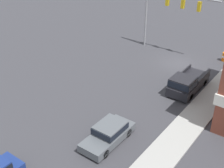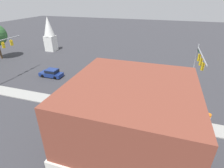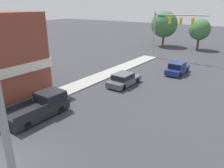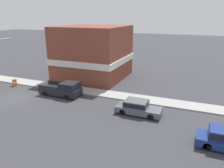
# 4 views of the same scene
# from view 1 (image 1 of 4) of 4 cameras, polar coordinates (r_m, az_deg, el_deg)

# --- Properties ---
(ground_plane) EXTENTS (200.00, 200.00, 0.00)m
(ground_plane) POSITION_cam_1_polar(r_m,az_deg,el_deg) (35.71, 11.98, 3.64)
(ground_plane) COLOR #38383D
(near_signal_assembly) EXTENTS (8.89, 0.49, 7.38)m
(near_signal_assembly) POSITION_cam_1_polar(r_m,az_deg,el_deg) (36.99, 10.47, 13.88)
(near_signal_assembly) COLOR gray
(near_signal_assembly) RESTS_ON ground
(car_lead) EXTENTS (1.93, 4.65, 1.46)m
(car_lead) POSITION_cam_1_polar(r_m,az_deg,el_deg) (23.37, -0.59, -8.93)
(car_lead) COLOR black
(car_lead) RESTS_ON ground
(pickup_truck_parked) EXTENTS (2.15, 5.23, 1.85)m
(pickup_truck_parked) POSITION_cam_1_polar(r_m,az_deg,el_deg) (30.07, 13.47, 0.16)
(pickup_truck_parked) COLOR black
(pickup_truck_parked) RESTS_ON ground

